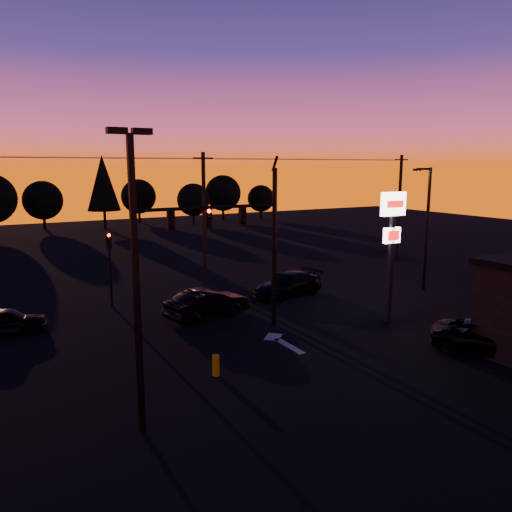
{
  "coord_description": "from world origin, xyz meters",
  "views": [
    {
      "loc": [
        -11.37,
        -17.15,
        8.1
      ],
      "look_at": [
        1.0,
        5.0,
        3.5
      ],
      "focal_mm": 35.0,
      "sensor_mm": 36.0,
      "label": 1
    }
  ],
  "objects": [
    {
      "name": "car_left",
      "position": [
        -10.65,
        9.2,
        0.64
      ],
      "size": [
        4.02,
        2.34,
        1.28
      ],
      "primitive_type": "imported",
      "rotation": [
        0.0,
        0.0,
        1.34
      ],
      "color": "black",
      "rests_on": "ground"
    },
    {
      "name": "power_wires",
      "position": [
        2.0,
        14.0,
        8.57
      ],
      "size": [
        36.0,
        1.22,
        0.07
      ],
      "color": "black",
      "rests_on": "ground"
    },
    {
      "name": "bollard",
      "position": [
        -3.77,
        -0.32,
        0.42
      ],
      "size": [
        0.28,
        0.28,
        0.84
      ],
      "primitive_type": "cylinder",
      "color": "#D2B800",
      "rests_on": "ground"
    },
    {
      "name": "ground",
      "position": [
        0.0,
        0.0,
        0.0
      ],
      "size": [
        120.0,
        120.0,
        0.0
      ],
      "primitive_type": "plane",
      "color": "black",
      "rests_on": "ground"
    },
    {
      "name": "traffic_signal_mast",
      "position": [
        -0.1,
        3.99,
        4.94
      ],
      "size": [
        6.79,
        0.52,
        8.58
      ],
      "color": "black",
      "rests_on": "ground"
    },
    {
      "name": "tree_4",
      "position": [
        3.0,
        49.0,
        5.93
      ],
      "size": [
        4.18,
        4.18,
        9.5
      ],
      "color": "black",
      "rests_on": "ground"
    },
    {
      "name": "secondary_signal",
      "position": [
        -5.0,
        11.49,
        2.86
      ],
      "size": [
        0.3,
        0.31,
        4.35
      ],
      "color": "black",
      "rests_on": "ground"
    },
    {
      "name": "tree_3",
      "position": [
        -4.0,
        52.0,
        3.75
      ],
      "size": [
        4.95,
        4.95,
        6.22
      ],
      "color": "black",
      "rests_on": "ground"
    },
    {
      "name": "pylon_sign",
      "position": [
        7.0,
        1.5,
        4.91
      ],
      "size": [
        1.5,
        0.28,
        6.8
      ],
      "color": "black",
      "rests_on": "ground"
    },
    {
      "name": "parking_lot_light",
      "position": [
        -7.5,
        -3.0,
        5.27
      ],
      "size": [
        1.25,
        0.3,
        9.14
      ],
      "color": "black",
      "rests_on": "ground"
    },
    {
      "name": "streetlight",
      "position": [
        13.91,
        5.5,
        4.42
      ],
      "size": [
        1.55,
        0.35,
        8.0
      ],
      "color": "black",
      "rests_on": "ground"
    },
    {
      "name": "tree_7",
      "position": [
        21.0,
        51.0,
        4.06
      ],
      "size": [
        5.36,
        5.36,
        6.74
      ],
      "color": "black",
      "rests_on": "ground"
    },
    {
      "name": "car_right",
      "position": [
        5.34,
        8.64,
        0.72
      ],
      "size": [
        5.26,
        2.97,
        1.44
      ],
      "primitive_type": "imported",
      "rotation": [
        0.0,
        0.0,
        -1.37
      ],
      "color": "black",
      "rests_on": "ground"
    },
    {
      "name": "utility_pole_2",
      "position": [
        20.0,
        14.0,
        4.59
      ],
      "size": [
        1.4,
        0.26,
        9.0
      ],
      "color": "black",
      "rests_on": "ground"
    },
    {
      "name": "car_mid",
      "position": [
        -0.96,
        6.86,
        0.77
      ],
      "size": [
        4.93,
        2.61,
        1.54
      ],
      "primitive_type": "imported",
      "rotation": [
        0.0,
        0.0,
        1.79
      ],
      "color": "black",
      "rests_on": "ground"
    },
    {
      "name": "tree_8",
      "position": [
        27.0,
        50.0,
        3.12
      ],
      "size": [
        4.12,
        4.12,
        5.19
      ],
      "color": "black",
      "rests_on": "ground"
    },
    {
      "name": "lane_arrow",
      "position": [
        0.5,
        1.67,
        0.01
      ],
      "size": [
        1.2,
        3.1,
        0.01
      ],
      "color": "beige",
      "rests_on": "ground"
    },
    {
      "name": "tree_5",
      "position": [
        9.0,
        54.0,
        3.75
      ],
      "size": [
        4.95,
        4.95,
        6.22
      ],
      "color": "black",
      "rests_on": "ground"
    },
    {
      "name": "suv_parked",
      "position": [
        7.73,
        -3.99,
        0.67
      ],
      "size": [
        4.45,
        5.31,
        1.35
      ],
      "primitive_type": "imported",
      "rotation": [
        0.0,
        0.0,
        0.55
      ],
      "color": "black",
      "rests_on": "ground"
    },
    {
      "name": "utility_pole_1",
      "position": [
        2.0,
        14.0,
        4.59
      ],
      "size": [
        1.4,
        0.26,
        9.0
      ],
      "color": "black",
      "rests_on": "ground"
    },
    {
      "name": "tree_6",
      "position": [
        15.0,
        48.0,
        3.43
      ],
      "size": [
        4.54,
        4.54,
        5.71
      ],
      "color": "black",
      "rests_on": "ground"
    }
  ]
}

